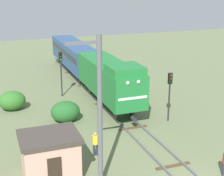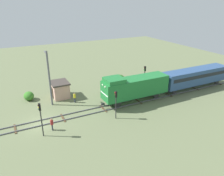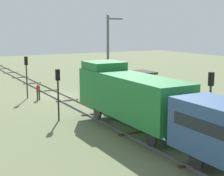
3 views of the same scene
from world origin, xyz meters
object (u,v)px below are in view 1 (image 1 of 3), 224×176
object	(u,v)px
passenger_car_leading	(74,53)
traffic_signal_far	(61,66)
locomotive	(110,78)
relay_hut	(50,155)
catenary_mast	(99,111)
traffic_signal_mid	(170,88)
worker_by_signal	(95,142)

from	to	relation	value
passenger_car_leading	traffic_signal_far	size ratio (longest dim) A/B	3.05
locomotive	traffic_signal_far	distance (m)	5.72
passenger_car_leading	traffic_signal_far	xyz separation A→B (m)	(-3.60, -8.91, 0.65)
locomotive	traffic_signal_far	bearing A→B (deg)	129.12
relay_hut	traffic_signal_far	bearing A→B (deg)	75.13
locomotive	catenary_mast	xyz separation A→B (m)	(-5.06, -12.26, 1.86)
catenary_mast	passenger_car_leading	bearing A→B (deg)	78.83
catenary_mast	relay_hut	world-z (taller)	catenary_mast
passenger_car_leading	traffic_signal_mid	distance (m)	18.80
passenger_car_leading	worker_by_signal	size ratio (longest dim) A/B	8.24
traffic_signal_mid	worker_by_signal	bearing A→B (deg)	-154.64
traffic_signal_far	worker_by_signal	world-z (taller)	traffic_signal_far
passenger_car_leading	traffic_signal_far	world-z (taller)	traffic_signal_far
traffic_signal_far	catenary_mast	world-z (taller)	catenary_mast
worker_by_signal	catenary_mast	bearing A→B (deg)	-120.62
traffic_signal_mid	traffic_signal_far	world-z (taller)	traffic_signal_far
locomotive	passenger_car_leading	bearing A→B (deg)	90.00
traffic_signal_far	passenger_car_leading	bearing A→B (deg)	68.00
worker_by_signal	catenary_mast	world-z (taller)	catenary_mast
relay_hut	traffic_signal_mid	bearing A→B (deg)	25.14
passenger_car_leading	catenary_mast	xyz separation A→B (m)	(-5.06, -25.60, 2.11)
traffic_signal_far	worker_by_signal	distance (m)	13.37
catenary_mast	traffic_signal_mid	bearing A→B (deg)	40.07
locomotive	relay_hut	distance (m)	12.79
traffic_signal_mid	catenary_mast	world-z (taller)	catenary_mast
passenger_car_leading	relay_hut	world-z (taller)	passenger_car_leading
catenary_mast	worker_by_signal	bearing A→B (deg)	76.29
locomotive	traffic_signal_mid	size ratio (longest dim) A/B	2.77
traffic_signal_mid	relay_hut	distance (m)	12.14
traffic_signal_far	locomotive	bearing A→B (deg)	-50.88
traffic_signal_mid	worker_by_signal	xyz separation A→B (m)	(-7.60, -3.60, -1.92)
traffic_signal_mid	relay_hut	world-z (taller)	traffic_signal_mid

